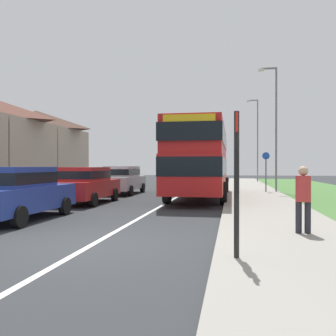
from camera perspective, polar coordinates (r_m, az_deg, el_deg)
ground_plane at (r=8.02m, az=-11.90°, el=-11.73°), size 120.00×120.00×0.00m
lane_marking_centre at (r=15.65m, az=-0.88°, el=-5.82°), size 0.14×60.00×0.01m
pavement_near_side at (r=13.44m, az=15.43°, el=-6.60°), size 3.20×68.00×0.12m
double_decker_bus at (r=18.96m, az=5.08°, el=1.71°), size 2.80×10.42×3.70m
parked_car_blue at (r=12.18m, az=-22.53°, el=-3.33°), size 1.98×4.38×1.65m
parked_car_red at (r=16.70m, az=-12.67°, el=-2.37°), size 1.90×4.41×1.62m
parked_car_silver at (r=21.99m, az=-7.05°, el=-1.68°), size 1.88×4.52×1.66m
pedestrian_at_stop at (r=9.00m, az=20.35°, el=-4.15°), size 0.34×0.34×1.67m
bus_stop_sign at (r=6.30m, az=10.65°, el=-0.90°), size 0.09×0.52×2.60m
cycle_route_sign at (r=22.99m, az=15.04°, el=-0.33°), size 0.44×0.08×2.52m
street_lamp_mid at (r=23.51m, az=16.29°, el=6.99°), size 1.14×0.20×7.73m
street_lamp_far at (r=38.01m, az=13.66°, el=4.92°), size 1.14×0.20×8.37m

